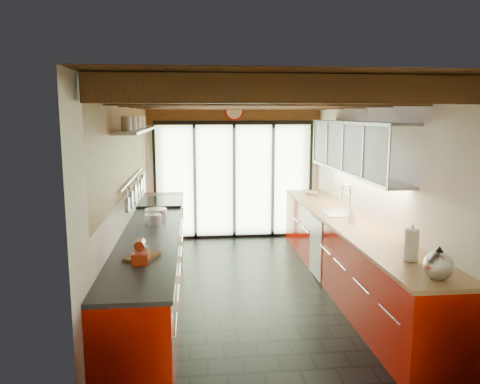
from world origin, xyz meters
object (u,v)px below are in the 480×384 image
(kettle, at_px, (439,264))
(bowl, at_px, (311,193))
(soap_bottle, at_px, (352,215))
(stand_mixer, at_px, (140,253))
(paper_towel, at_px, (411,246))

(kettle, distance_m, bowl, 4.22)
(soap_bottle, bearing_deg, stand_mixer, -151.10)
(kettle, bearing_deg, soap_bottle, 90.00)
(stand_mixer, distance_m, bowl, 4.32)
(stand_mixer, bearing_deg, paper_towel, -5.20)
(kettle, relative_size, soap_bottle, 1.91)
(stand_mixer, xyz_separation_m, kettle, (2.54, -0.72, 0.04))
(kettle, height_order, bowl, kettle)
(stand_mixer, distance_m, kettle, 2.64)
(kettle, bearing_deg, stand_mixer, 164.10)
(paper_towel, xyz_separation_m, soap_bottle, (0.00, 1.63, -0.06))
(stand_mixer, height_order, kettle, kettle)
(bowl, bearing_deg, paper_towel, -90.00)
(kettle, bearing_deg, bowl, 90.00)
(stand_mixer, bearing_deg, soap_bottle, 28.90)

